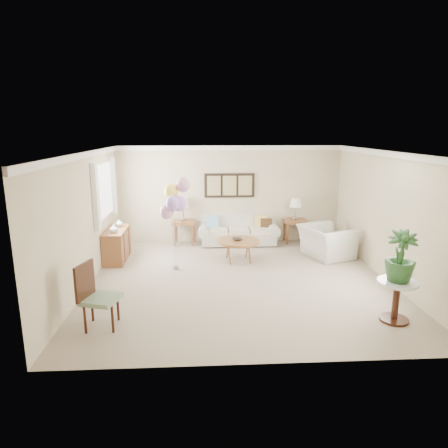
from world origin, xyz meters
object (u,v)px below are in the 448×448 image
armchair (326,242)px  balloon_cluster (174,199)px  sofa (238,232)px  accent_chair (95,294)px  coffee_table (238,242)px

armchair → balloon_cluster: bearing=82.5°
sofa → accent_chair: bearing=-120.0°
coffee_table → balloon_cluster: (-1.42, -0.52, 1.11)m
sofa → balloon_cluster: (-1.56, -1.99, 1.25)m
coffee_table → armchair: bearing=4.9°
sofa → armchair: bearing=-32.7°
armchair → accent_chair: (-4.63, -3.28, 0.17)m
armchair → balloon_cluster: (-3.56, -0.71, 1.19)m
sofa → accent_chair: (-2.63, -4.56, 0.23)m
coffee_table → balloon_cluster: size_ratio=0.49×
armchair → balloon_cluster: size_ratio=0.57×
coffee_table → armchair: (2.14, 0.18, -0.09)m
balloon_cluster → coffee_table: bearing=20.2°
coffee_table → accent_chair: bearing=-128.9°
armchair → accent_chair: bearing=106.5°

